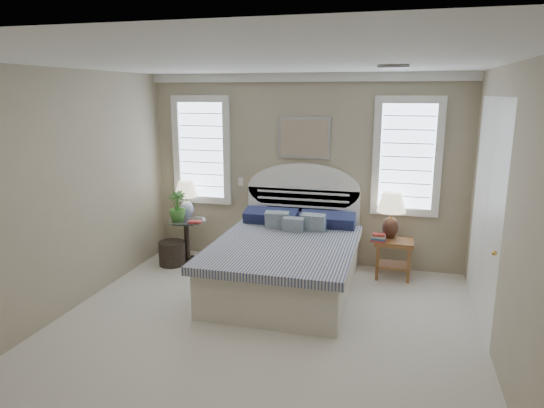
{
  "coord_description": "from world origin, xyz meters",
  "views": [
    {
      "loc": [
        1.31,
        -4.22,
        2.44
      ],
      "look_at": [
        -0.08,
        1.0,
        1.19
      ],
      "focal_mm": 32.0,
      "sensor_mm": 36.0,
      "label": 1
    }
  ],
  "objects": [
    {
      "name": "books_left",
      "position": [
        -1.46,
        1.94,
        0.64
      ],
      "size": [
        0.21,
        0.18,
        0.02
      ],
      "rotation": [
        0.0,
        0.0,
        0.27
      ],
      "color": "maroon",
      "rests_on": "side_table_left"
    },
    {
      "name": "potted_plant",
      "position": [
        -1.73,
        1.94,
        0.85
      ],
      "size": [
        0.28,
        0.28,
        0.44
      ],
      "primitive_type": "imported",
      "rotation": [
        0.0,
        0.0,
        0.14
      ],
      "color": "#327D32",
      "rests_on": "side_table_left"
    },
    {
      "name": "books_right",
      "position": [
        1.1,
        2.02,
        0.58
      ],
      "size": [
        0.2,
        0.15,
        0.1
      ],
      "rotation": [
        0.0,
        0.0,
        -0.06
      ],
      "color": "maroon",
      "rests_on": "nightstand_right"
    },
    {
      "name": "side_table_left",
      "position": [
        -1.65,
        2.05,
        0.39
      ],
      "size": [
        0.56,
        0.56,
        0.63
      ],
      "color": "black",
      "rests_on": "floor"
    },
    {
      "name": "wall_left",
      "position": [
        -2.25,
        0.0,
        1.35
      ],
      "size": [
        0.02,
        5.0,
        2.7
      ],
      "primitive_type": "cube",
      "color": "tan",
      "rests_on": "floor"
    },
    {
      "name": "nightstand_right",
      "position": [
        1.3,
        2.15,
        0.39
      ],
      "size": [
        0.5,
        0.4,
        0.53
      ],
      "color": "#965631",
      "rests_on": "floor"
    },
    {
      "name": "floor",
      "position": [
        0.0,
        0.0,
        0.0
      ],
      "size": [
        4.5,
        5.0,
        0.01
      ],
      "primitive_type": "cube",
      "color": "beige",
      "rests_on": "ground"
    },
    {
      "name": "switch_plate",
      "position": [
        -0.95,
        2.48,
        1.15
      ],
      "size": [
        0.08,
        0.01,
        0.12
      ],
      "primitive_type": "cube",
      "color": "white",
      "rests_on": "wall_back"
    },
    {
      "name": "bed",
      "position": [
        0.0,
        1.46,
        0.39
      ],
      "size": [
        1.72,
        2.28,
        1.47
      ],
      "color": "silver",
      "rests_on": "floor"
    },
    {
      "name": "crown_molding",
      "position": [
        0.0,
        2.46,
        2.64
      ],
      "size": [
        4.5,
        0.08,
        0.12
      ],
      "primitive_type": "cube",
      "color": "white",
      "rests_on": "wall_back"
    },
    {
      "name": "window_right",
      "position": [
        1.4,
        2.48,
        1.6
      ],
      "size": [
        0.9,
        0.06,
        1.6
      ],
      "primitive_type": "cube",
      "color": "silver",
      "rests_on": "wall_back"
    },
    {
      "name": "hvac_vent",
      "position": [
        1.2,
        0.8,
        2.68
      ],
      "size": [
        0.3,
        0.2,
        0.02
      ],
      "primitive_type": "cube",
      "color": "#B2B2B2",
      "rests_on": "ceiling"
    },
    {
      "name": "closet_door",
      "position": [
        2.23,
        1.2,
        1.2
      ],
      "size": [
        0.02,
        1.8,
        2.4
      ],
      "primitive_type": "cube",
      "color": "white",
      "rests_on": "floor"
    },
    {
      "name": "lamp_right",
      "position": [
        1.24,
        2.25,
        0.91
      ],
      "size": [
        0.43,
        0.43,
        0.62
      ],
      "rotation": [
        0.0,
        0.0,
        0.13
      ],
      "color": "black",
      "rests_on": "nightstand_right"
    },
    {
      "name": "window_left",
      "position": [
        -1.55,
        2.48,
        1.6
      ],
      "size": [
        0.9,
        0.06,
        1.6
      ],
      "primitive_type": "cube",
      "color": "silver",
      "rests_on": "wall_back"
    },
    {
      "name": "lamp_left",
      "position": [
        -1.69,
        2.18,
        0.96
      ],
      "size": [
        0.43,
        0.43,
        0.55
      ],
      "rotation": [
        0.0,
        0.0,
        -0.32
      ],
      "color": "silver",
      "rests_on": "side_table_left"
    },
    {
      "name": "wall_right",
      "position": [
        2.25,
        0.0,
        1.35
      ],
      "size": [
        0.02,
        5.0,
        2.7
      ],
      "primitive_type": "cube",
      "color": "tan",
      "rests_on": "floor"
    },
    {
      "name": "painting",
      "position": [
        0.0,
        2.46,
        1.82
      ],
      "size": [
        0.74,
        0.04,
        0.58
      ],
      "primitive_type": "cube",
      "color": "silver",
      "rests_on": "wall_back"
    },
    {
      "name": "ceiling",
      "position": [
        0.0,
        0.0,
        2.7
      ],
      "size": [
        4.5,
        5.0,
        0.01
      ],
      "primitive_type": "cube",
      "color": "white",
      "rests_on": "wall_back"
    },
    {
      "name": "floor_pot",
      "position": [
        -1.8,
        1.84,
        0.17
      ],
      "size": [
        0.42,
        0.42,
        0.34
      ],
      "primitive_type": "cylinder",
      "rotation": [
        0.0,
        0.0,
        -0.11
      ],
      "color": "black",
      "rests_on": "floor"
    },
    {
      "name": "wall_back",
      "position": [
        0.0,
        2.5,
        1.35
      ],
      "size": [
        4.5,
        0.02,
        2.7
      ],
      "primitive_type": "cube",
      "color": "tan",
      "rests_on": "floor"
    }
  ]
}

